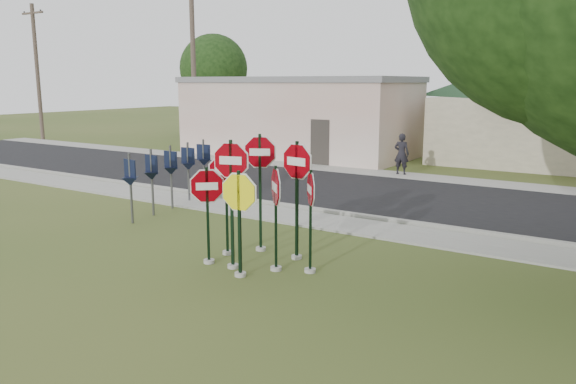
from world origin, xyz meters
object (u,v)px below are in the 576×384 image
Objects in this scene: stop_sign_yellow at (239,210)px; stop_sign_left at (207,203)px; utility_pole_near at (193,62)px; stop_sign_center at (231,185)px; pedestrian at (401,154)px.

stop_sign_yellow is 1.15m from stop_sign_left.
stop_sign_yellow is 0.24× the size of utility_pole_near.
stop_sign_center reaches higher than stop_sign_left.
stop_sign_left is 19.74m from utility_pole_near.
stop_sign_left is at bearing -177.80° from stop_sign_center.
stop_sign_yellow reaches higher than stop_sign_left.
stop_sign_center is 1.24× the size of stop_sign_yellow.
stop_sign_yellow is 20.70m from utility_pole_near.
stop_sign_center is 0.30× the size of utility_pole_near.
stop_sign_center is 0.70m from stop_sign_yellow.
stop_sign_center is at bearing -45.84° from utility_pole_near.
stop_sign_yellow reaches higher than pedestrian.
stop_sign_yellow is 1.03× the size of stop_sign_left.
pedestrian is at bearing -3.64° from utility_pole_near.
pedestrian is at bearing 93.64° from stop_sign_left.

